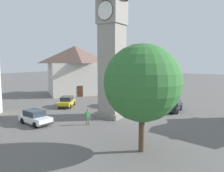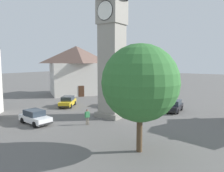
{
  "view_description": "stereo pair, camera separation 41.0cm",
  "coord_description": "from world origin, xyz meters",
  "views": [
    {
      "loc": [
        14.98,
        -22.43,
        6.85
      ],
      "look_at": [
        0.0,
        0.0,
        3.78
      ],
      "focal_mm": 35.8,
      "sensor_mm": 36.0,
      "label": 1
    },
    {
      "loc": [
        15.32,
        -22.2,
        6.85
      ],
      "look_at": [
        0.0,
        0.0,
        3.78
      ],
      "focal_mm": 35.8,
      "sensor_mm": 36.0,
      "label": 2
    }
  ],
  "objects": [
    {
      "name": "ground_plane",
      "position": [
        0.0,
        0.0,
        0.0
      ],
      "size": [
        200.0,
        200.0,
        0.0
      ],
      "primitive_type": "plane",
      "color": "#605E5B"
    },
    {
      "name": "clock_tower",
      "position": [
        0.0,
        0.0,
        11.57
      ],
      "size": [
        3.78,
        3.78,
        19.81
      ],
      "color": "gray",
      "rests_on": "ground"
    },
    {
      "name": "car_blue_kerb",
      "position": [
        5.37,
        6.98,
        0.76
      ],
      "size": [
        2.13,
        4.28,
        1.53
      ],
      "color": "black",
      "rests_on": "ground"
    },
    {
      "name": "car_silver_kerb",
      "position": [
        -5.04,
        -7.46,
        0.76
      ],
      "size": [
        4.28,
        2.13,
        1.53
      ],
      "color": "white",
      "rests_on": "ground"
    },
    {
      "name": "car_red_corner",
      "position": [
        -8.9,
        1.16,
        0.76
      ],
      "size": [
        3.55,
        4.41,
        1.53
      ],
      "color": "gold",
      "rests_on": "ground"
    },
    {
      "name": "car_white_side",
      "position": [
        -3.89,
        10.72,
        0.76
      ],
      "size": [
        4.13,
        4.09,
        1.53
      ],
      "color": "black",
      "rests_on": "ground"
    },
    {
      "name": "car_black_far",
      "position": [
        -3.74,
        5.4,
        0.76
      ],
      "size": [
        2.73,
        4.43,
        1.53
      ],
      "color": "white",
      "rests_on": "ground"
    },
    {
      "name": "pedestrian",
      "position": [
        -0.12,
        -4.5,
        1.01
      ],
      "size": [
        0.37,
        0.49,
        1.69
      ],
      "color": "#706656",
      "rests_on": "ground"
    },
    {
      "name": "tree",
      "position": [
        7.79,
        -7.65,
        5.22
      ],
      "size": [
        5.75,
        5.75,
        8.11
      ],
      "color": "brown",
      "rests_on": "ground"
    },
    {
      "name": "building_terrace_right",
      "position": [
        -16.53,
        11.23,
        5.0
      ],
      "size": [
        12.52,
        13.17,
        9.79
      ],
      "color": "beige",
      "rests_on": "ground"
    }
  ]
}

